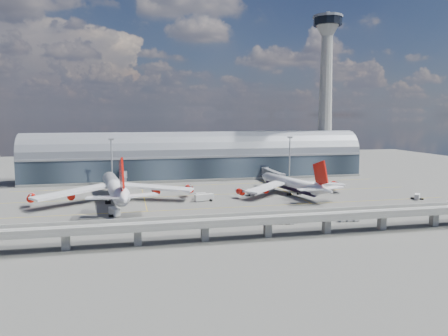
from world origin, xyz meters
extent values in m
plane|color=#474744|center=(0.00, 0.00, 0.00)|extent=(500.00, 500.00, 0.00)
cube|color=gold|center=(0.00, -10.00, 0.01)|extent=(200.00, 0.25, 0.01)
cube|color=gold|center=(0.00, 20.00, 0.01)|extent=(200.00, 0.25, 0.01)
cube|color=gold|center=(0.00, 50.00, 0.01)|extent=(200.00, 0.25, 0.01)
cube|color=gold|center=(-35.00, 30.00, 0.01)|extent=(0.25, 80.00, 0.01)
cube|color=gold|center=(35.00, 30.00, 0.01)|extent=(0.25, 80.00, 0.01)
cube|color=#1B242E|center=(0.00, 78.00, 7.00)|extent=(200.00, 28.00, 14.00)
cylinder|color=slate|center=(0.00, 78.00, 14.00)|extent=(200.00, 28.00, 28.00)
cube|color=gray|center=(0.00, 64.00, 14.00)|extent=(200.00, 1.00, 1.20)
cube|color=gray|center=(0.00, 78.00, 0.60)|extent=(200.00, 30.00, 1.20)
cube|color=gray|center=(85.00, 83.00, 4.00)|extent=(18.00, 18.00, 8.00)
cone|color=gray|center=(85.00, 83.00, 45.00)|extent=(10.00, 10.00, 90.00)
cone|color=gray|center=(85.00, 83.00, 92.00)|extent=(16.00, 16.00, 8.00)
cylinder|color=black|center=(85.00, 83.00, 97.00)|extent=(18.00, 18.00, 5.00)
cylinder|color=slate|center=(85.00, 83.00, 100.00)|extent=(19.00, 19.00, 1.50)
cylinder|color=gray|center=(85.00, 83.00, 101.50)|extent=(2.40, 2.40, 3.00)
cube|color=gray|center=(0.00, -55.00, 5.50)|extent=(220.00, 8.50, 1.20)
cube|color=gray|center=(0.00, -59.00, 6.60)|extent=(220.00, 0.40, 1.20)
cube|color=gray|center=(0.00, -51.00, 6.60)|extent=(220.00, 0.40, 1.20)
cube|color=gray|center=(0.00, -56.50, 6.15)|extent=(220.00, 0.12, 0.12)
cube|color=gray|center=(0.00, -53.50, 6.15)|extent=(220.00, 0.12, 0.12)
cube|color=gray|center=(-60.00, -55.00, 2.50)|extent=(2.20, 2.20, 5.00)
cube|color=gray|center=(-40.00, -55.00, 2.50)|extent=(2.20, 2.20, 5.00)
cube|color=gray|center=(-20.00, -55.00, 2.50)|extent=(2.20, 2.20, 5.00)
cube|color=gray|center=(0.00, -55.00, 2.50)|extent=(2.20, 2.20, 5.00)
cube|color=gray|center=(20.00, -55.00, 2.50)|extent=(2.20, 2.20, 5.00)
cube|color=gray|center=(40.00, -55.00, 2.50)|extent=(2.20, 2.20, 5.00)
cube|color=gray|center=(60.00, -55.00, 2.50)|extent=(2.20, 2.20, 5.00)
cylinder|color=gray|center=(-50.00, 55.00, 12.50)|extent=(0.70, 0.70, 25.00)
cube|color=gray|center=(-50.00, 55.00, 25.20)|extent=(3.00, 0.40, 1.00)
cylinder|color=gray|center=(50.00, 55.00, 12.50)|extent=(0.70, 0.70, 25.00)
cube|color=gray|center=(50.00, 55.00, 25.20)|extent=(3.00, 0.40, 1.00)
cylinder|color=white|center=(-47.91, 13.53, 6.50)|extent=(13.09, 56.04, 6.71)
cone|color=white|center=(-51.49, 44.29, 6.50)|extent=(7.64, 9.11, 6.71)
cone|color=white|center=(-44.10, -19.31, 7.34)|extent=(8.12, 13.28, 6.71)
cube|color=red|center=(-44.46, -16.18, 15.63)|extent=(2.18, 12.54, 13.89)
cube|color=white|center=(-65.11, 9.42, 5.66)|extent=(32.60, 26.12, 2.71)
cube|color=white|center=(-30.23, 13.48, 5.66)|extent=(34.55, 20.14, 2.71)
cylinder|color=red|center=(-66.00, 11.43, 3.78)|extent=(3.94, 5.60, 3.36)
cylinder|color=red|center=(-81.50, 9.63, 3.78)|extent=(3.94, 5.60, 3.36)
cylinder|color=red|center=(-29.83, 15.63, 3.78)|extent=(3.94, 5.60, 3.36)
cylinder|color=red|center=(-14.32, 17.44, 3.78)|extent=(3.94, 5.60, 3.36)
cylinder|color=gray|center=(-50.18, 33.02, 1.57)|extent=(0.52, 0.52, 3.15)
cylinder|color=gray|center=(-50.76, 8.98, 1.57)|extent=(0.63, 0.63, 3.15)
cylinder|color=gray|center=(-44.10, 9.75, 1.57)|extent=(0.63, 0.63, 3.15)
cylinder|color=black|center=(-50.76, 8.98, 0.58)|extent=(2.47, 1.83, 1.57)
cylinder|color=black|center=(-44.10, 9.75, 0.58)|extent=(2.47, 1.83, 1.57)
cylinder|color=white|center=(34.53, 14.18, 5.29)|extent=(13.95, 43.47, 5.20)
cone|color=white|center=(29.55, 38.02, 5.29)|extent=(6.55, 8.08, 5.20)
cone|color=white|center=(39.88, -11.41, 6.00)|extent=(7.29, 11.59, 5.20)
cube|color=red|center=(39.33, -8.77, 12.81)|extent=(2.81, 10.61, 11.86)
cube|color=white|center=(21.17, 9.56, 4.57)|extent=(25.35, 22.81, 2.22)
cube|color=white|center=(48.63, 15.30, 4.57)|extent=(27.95, 14.42, 2.22)
cylinder|color=black|center=(34.53, 14.18, 3.86)|extent=(12.28, 38.96, 4.42)
cylinder|color=red|center=(20.29, 11.21, 2.96)|extent=(3.72, 4.97, 2.87)
cylinder|color=red|center=(8.09, 8.65, 2.96)|extent=(3.72, 4.97, 2.87)
cylinder|color=red|center=(48.78, 17.16, 2.96)|extent=(3.72, 4.97, 2.87)
cylinder|color=red|center=(60.98, 19.71, 2.96)|extent=(3.72, 4.97, 2.87)
cylinder|color=gray|center=(31.41, 29.13, 1.34)|extent=(0.45, 0.45, 2.69)
cylinder|color=gray|center=(32.46, 10.09, 1.34)|extent=(0.54, 0.54, 2.69)
cylinder|color=gray|center=(38.07, 11.26, 1.34)|extent=(0.54, 0.54, 2.69)
cylinder|color=black|center=(32.46, 10.09, 0.49)|extent=(2.20, 1.72, 1.34)
cylinder|color=black|center=(38.07, 11.26, 0.49)|extent=(2.20, 1.72, 1.34)
cube|color=gray|center=(-44.41, 52.00, 5.20)|extent=(3.00, 24.00, 3.00)
cube|color=gray|center=(-44.41, 40.00, 5.20)|extent=(3.60, 3.60, 3.40)
cylinder|color=gray|center=(-44.41, 64.00, 5.20)|extent=(4.40, 4.40, 4.00)
cylinder|color=gray|center=(-44.41, 40.00, 1.70)|extent=(0.50, 0.50, 3.40)
cylinder|color=black|center=(-44.41, 40.00, 0.35)|extent=(1.40, 0.80, 0.80)
cube|color=gray|center=(38.03, 50.00, 5.20)|extent=(3.00, 28.00, 3.00)
cube|color=gray|center=(38.03, 36.00, 5.20)|extent=(3.60, 3.60, 3.40)
cylinder|color=gray|center=(38.03, 64.00, 5.20)|extent=(4.40, 4.40, 4.00)
cylinder|color=gray|center=(38.03, 36.00, 1.70)|extent=(0.50, 0.50, 3.40)
cylinder|color=black|center=(38.03, 36.00, 0.35)|extent=(1.40, 0.80, 0.80)
cube|color=beige|center=(-47.55, -14.43, 1.59)|extent=(4.59, 7.32, 2.59)
cylinder|color=black|center=(-46.76, -12.34, 0.45)|extent=(2.64, 1.71, 0.90)
cylinder|color=black|center=(-48.33, -16.51, 0.45)|extent=(2.64, 1.71, 0.90)
cube|color=beige|center=(-9.90, 11.30, 1.48)|extent=(4.82, 2.58, 2.41)
cylinder|color=black|center=(-8.43, 11.15, 0.42)|extent=(1.06, 2.39, 0.83)
cylinder|color=black|center=(-11.37, 11.44, 0.42)|extent=(1.06, 2.39, 0.83)
cube|color=beige|center=(-9.37, 5.53, 1.71)|extent=(8.90, 4.22, 2.79)
cylinder|color=black|center=(-6.69, 4.95, 0.48)|extent=(1.51, 2.82, 0.96)
cylinder|color=black|center=(-12.06, 6.10, 0.48)|extent=(1.51, 2.82, 0.96)
cube|color=beige|center=(85.41, -11.97, 1.39)|extent=(4.94, 5.21, 2.25)
cylinder|color=black|center=(84.31, -10.72, 0.39)|extent=(2.14, 2.02, 0.78)
cylinder|color=black|center=(86.52, -13.21, 0.39)|extent=(2.14, 2.02, 0.78)
cube|color=beige|center=(14.70, 14.12, 1.51)|extent=(2.72, 4.93, 2.45)
cylinder|color=black|center=(14.89, 15.62, 0.42)|extent=(2.44, 1.13, 0.85)
cylinder|color=black|center=(14.52, 12.63, 0.42)|extent=(2.44, 1.13, 0.85)
cube|color=beige|center=(-47.46, 40.93, 1.77)|extent=(7.08, 5.29, 2.88)
cylinder|color=black|center=(-45.57, 41.89, 0.50)|extent=(2.15, 2.92, 1.00)
cylinder|color=black|center=(-49.36, 39.96, 0.50)|extent=(2.15, 2.92, 1.00)
cube|color=gray|center=(6.22, -40.15, 0.23)|extent=(2.52, 1.95, 0.28)
cube|color=silver|center=(6.22, -40.15, 0.98)|extent=(2.13, 1.78, 1.40)
cube|color=gray|center=(8.60, -40.67, 0.23)|extent=(2.52, 1.95, 0.28)
cube|color=silver|center=(8.60, -40.67, 0.98)|extent=(2.13, 1.78, 1.40)
cube|color=gray|center=(10.97, -41.20, 0.23)|extent=(2.52, 1.95, 0.28)
cube|color=silver|center=(10.97, -41.20, 0.98)|extent=(2.13, 1.78, 1.40)
cube|color=gray|center=(13.35, -41.73, 0.23)|extent=(2.52, 1.95, 0.28)
cube|color=silver|center=(13.35, -41.73, 0.98)|extent=(2.13, 1.78, 1.40)
cube|color=gray|center=(32.13, -42.63, 0.25)|extent=(2.54, 1.86, 0.29)
cube|color=silver|center=(32.13, -42.63, 1.03)|extent=(2.14, 1.71, 1.47)
cube|color=gray|center=(34.66, -42.95, 0.25)|extent=(2.54, 1.86, 0.29)
cube|color=silver|center=(34.66, -42.95, 1.03)|extent=(2.14, 1.71, 1.47)
cube|color=gray|center=(37.19, -43.28, 0.25)|extent=(2.54, 1.86, 0.29)
cube|color=silver|center=(37.19, -43.28, 1.03)|extent=(2.14, 1.71, 1.47)
camera|label=1|loc=(-42.85, -181.95, 37.98)|focal=35.00mm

